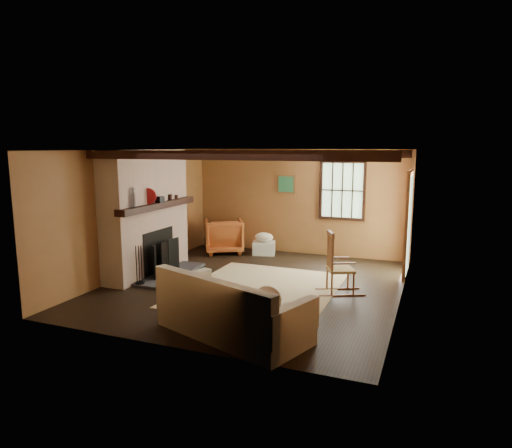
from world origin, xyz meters
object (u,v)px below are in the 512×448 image
at_px(rocking_chair, 338,267).
at_px(armchair, 224,236).
at_px(laundry_basket, 264,248).
at_px(fireplace, 147,218).
at_px(sofa, 231,314).

relative_size(rocking_chair, armchair, 1.23).
xyz_separation_m(rocking_chair, laundry_basket, (-2.16, 2.16, -0.30)).
bearing_deg(armchair, rocking_chair, 117.67).
bearing_deg(armchair, fireplace, 44.52).
distance_m(sofa, armchair, 4.79).
bearing_deg(sofa, laundry_basket, 124.80).
relative_size(fireplace, armchair, 2.75).
distance_m(fireplace, rocking_chair, 3.76).
xyz_separation_m(rocking_chair, sofa, (-0.94, -2.28, -0.15)).
relative_size(sofa, laundry_basket, 4.54).
bearing_deg(sofa, armchair, 136.18).
bearing_deg(sofa, fireplace, 161.51).
xyz_separation_m(sofa, laundry_basket, (-1.22, 4.44, -0.15)).
height_order(sofa, laundry_basket, sofa).
bearing_deg(laundry_basket, sofa, -74.70).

